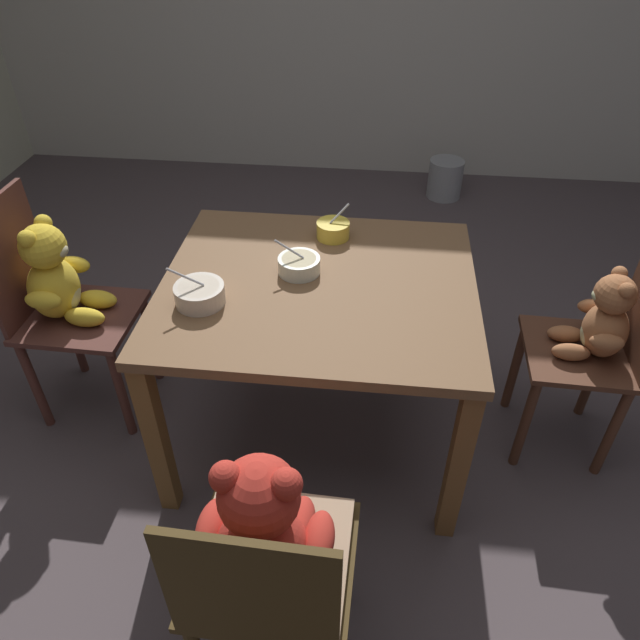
# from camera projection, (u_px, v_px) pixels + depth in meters

# --- Properties ---
(ground_plane) EXTENTS (5.20, 5.20, 0.04)m
(ground_plane) POSITION_uv_depth(u_px,v_px,m) (319.00, 429.00, 2.43)
(ground_plane) COLOR #4E4346
(dining_table) EXTENTS (1.05, 0.92, 0.71)m
(dining_table) POSITION_uv_depth(u_px,v_px,m) (318.00, 305.00, 2.04)
(dining_table) COLOR brown
(dining_table) RESTS_ON ground_plane
(teddy_chair_near_front) EXTENTS (0.42, 0.40, 0.91)m
(teddy_chair_near_front) POSITION_uv_depth(u_px,v_px,m) (266.00, 548.00, 1.36)
(teddy_chair_near_front) COLOR #473517
(teddy_chair_near_front) RESTS_ON ground_plane
(teddy_chair_near_left) EXTENTS (0.42, 0.39, 0.93)m
(teddy_chair_near_left) POSITION_uv_depth(u_px,v_px,m) (58.00, 289.00, 2.19)
(teddy_chair_near_left) COLOR #562F27
(teddy_chair_near_left) RESTS_ON ground_plane
(teddy_chair_near_right) EXTENTS (0.37, 0.38, 0.91)m
(teddy_chair_near_right) POSITION_uv_depth(u_px,v_px,m) (599.00, 334.00, 2.04)
(teddy_chair_near_right) COLOR #553121
(teddy_chair_near_right) RESTS_ON ground_plane
(porridge_bowl_white_center) EXTENTS (0.15, 0.14, 0.13)m
(porridge_bowl_white_center) POSITION_uv_depth(u_px,v_px,m) (299.00, 265.00, 2.01)
(porridge_bowl_white_center) COLOR silver
(porridge_bowl_white_center) RESTS_ON dining_table
(porridge_bowl_yellow_far_center) EXTENTS (0.12, 0.12, 0.12)m
(porridge_bowl_yellow_far_center) POSITION_uv_depth(u_px,v_px,m) (333.00, 230.00, 2.19)
(porridge_bowl_yellow_far_center) COLOR yellow
(porridge_bowl_yellow_far_center) RESTS_ON dining_table
(porridge_bowl_cream_near_left) EXTENTS (0.17, 0.16, 0.14)m
(porridge_bowl_cream_near_left) POSITION_uv_depth(u_px,v_px,m) (200.00, 294.00, 1.87)
(porridge_bowl_cream_near_left) COLOR beige
(porridge_bowl_cream_near_left) RESTS_ON dining_table
(metal_pail) EXTENTS (0.23, 0.23, 0.26)m
(metal_pail) POSITION_uv_depth(u_px,v_px,m) (445.00, 179.00, 3.96)
(metal_pail) COLOR #93969B
(metal_pail) RESTS_ON ground_plane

